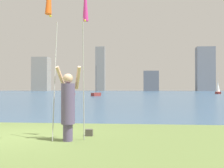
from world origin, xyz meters
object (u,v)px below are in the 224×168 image
sailboat_2 (69,94)px  sailboat_3 (218,88)px  kite_flag_right (85,5)px  person (68,104)px  bag (89,133)px  sailboat_1 (96,94)px

sailboat_2 → sailboat_3: size_ratio=0.72×
sailboat_2 → sailboat_3: (31.00, 11.70, 1.12)m
kite_flag_right → sailboat_3: size_ratio=0.88×
sailboat_3 → person: bearing=-109.7°
kite_flag_right → bag: 3.52m
bag → person: bearing=-118.1°
person → bag: person is taller
person → sailboat_2: sailboat_2 is taller
sailboat_2 → sailboat_1: bearing=-44.8°
kite_flag_right → sailboat_3: 58.32m
bag → sailboat_1: (-5.41, 36.62, 0.26)m
sailboat_3 → sailboat_2: bearing=-159.3°
sailboat_2 → sailboat_3: sailboat_3 is taller
kite_flag_right → sailboat_1: size_ratio=0.84×
sailboat_2 → bag: bearing=-74.8°
person → sailboat_3: 58.72m
kite_flag_right → sailboat_2: bearing=105.0°
kite_flag_right → sailboat_2: kite_flag_right is taller
person → bag: size_ratio=9.80×
person → sailboat_3: (19.79, 55.28, 0.42)m
person → bag: (0.41, 0.77, -0.85)m
kite_flag_right → sailboat_1: sailboat_1 is taller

